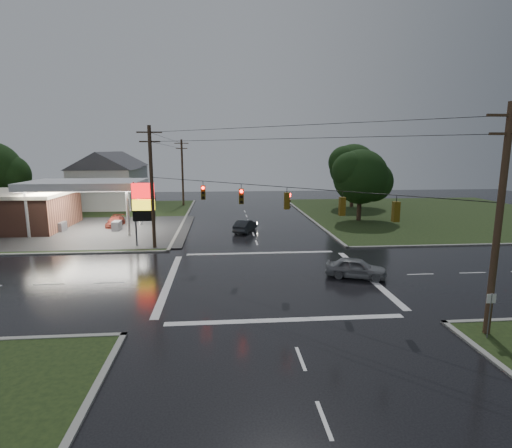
{
  "coord_description": "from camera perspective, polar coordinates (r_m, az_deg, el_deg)",
  "views": [
    {
      "loc": [
        -3.29,
        -26.68,
        8.9
      ],
      "look_at": [
        -0.58,
        4.85,
        3.0
      ],
      "focal_mm": 28.0,
      "sensor_mm": 36.0,
      "label": 1
    }
  ],
  "objects": [
    {
      "name": "tree_ne_far",
      "position": [
        64.08,
        13.83,
        7.83
      ],
      "size": [
        8.46,
        7.2,
        9.8
      ],
      "color": "black",
      "rests_on": "ground"
    },
    {
      "name": "house_far",
      "position": [
        77.11,
        -19.04,
        6.65
      ],
      "size": [
        11.05,
        8.48,
        8.6
      ],
      "color": "silver",
      "rests_on": "ground"
    },
    {
      "name": "utility_pole_n",
      "position": [
        65.07,
        -10.47,
        7.37
      ],
      "size": [
        2.2,
        0.32,
        10.5
      ],
      "color": "#382619",
      "rests_on": "ground"
    },
    {
      "name": "utility_pole_nw",
      "position": [
        36.85,
        -14.66,
        5.27
      ],
      "size": [
        2.2,
        0.32,
        11.0
      ],
      "color": "#382619",
      "rests_on": "ground"
    },
    {
      "name": "traffic_signals",
      "position": [
        26.97,
        2.16,
        5.41
      ],
      "size": [
        26.87,
        26.87,
        1.47
      ],
      "color": "black",
      "rests_on": "ground"
    },
    {
      "name": "grass_ne",
      "position": [
        60.92,
        23.9,
        1.29
      ],
      "size": [
        36.0,
        36.0,
        0.08
      ],
      "primitive_type": "cube",
      "color": "black",
      "rests_on": "ground"
    },
    {
      "name": "pylon_sign",
      "position": [
        38.19,
        -15.77,
        2.81
      ],
      "size": [
        2.0,
        0.35,
        6.0
      ],
      "color": "#59595E",
      "rests_on": "ground"
    },
    {
      "name": "grass_nw",
      "position": [
        58.05,
        -27.87,
        0.55
      ],
      "size": [
        36.0,
        36.0,
        0.08
      ],
      "primitive_type": "cube",
      "color": "black",
      "rests_on": "ground"
    },
    {
      "name": "car_north",
      "position": [
        43.81,
        -1.56,
        -0.25
      ],
      "size": [
        2.95,
        4.37,
        1.36
      ],
      "primitive_type": "imported",
      "rotation": [
        0.0,
        0.0,
        2.74
      ],
      "color": "black",
      "rests_on": "ground"
    },
    {
      "name": "tree_ne_near",
      "position": [
        51.81,
        14.86,
        6.52
      ],
      "size": [
        7.99,
        6.8,
        8.98
      ],
      "color": "black",
      "rests_on": "ground"
    },
    {
      "name": "car_pump",
      "position": [
        49.63,
        -19.43,
        0.32
      ],
      "size": [
        1.8,
        4.17,
        1.19
      ],
      "primitive_type": "imported",
      "rotation": [
        0.0,
        0.0,
        0.03
      ],
      "color": "maroon",
      "rests_on": "ground"
    },
    {
      "name": "car_crossing",
      "position": [
        29.13,
        14.11,
        -6.09
      ],
      "size": [
        4.51,
        3.1,
        1.42
      ],
      "primitive_type": "imported",
      "rotation": [
        0.0,
        0.0,
        1.19
      ],
      "color": "gray",
      "rests_on": "ground"
    },
    {
      "name": "house_near",
      "position": [
        65.27,
        -20.71,
        5.94
      ],
      "size": [
        11.05,
        8.48,
        8.6
      ],
      "color": "silver",
      "rests_on": "ground"
    },
    {
      "name": "ground",
      "position": [
        28.32,
        2.03,
        -7.76
      ],
      "size": [
        120.0,
        120.0,
        0.0
      ],
      "primitive_type": "plane",
      "color": "black",
      "rests_on": "ground"
    },
    {
      "name": "utility_pole_se",
      "position": [
        21.65,
        31.38,
        0.56
      ],
      "size": [
        2.2,
        0.32,
        11.0
      ],
      "color": "#382619",
      "rests_on": "ground"
    },
    {
      "name": "gas_station",
      "position": [
        51.89,
        -30.44,
        2.07
      ],
      "size": [
        26.2,
        18.0,
        5.6
      ],
      "color": "#2D2D2D",
      "rests_on": "ground"
    }
  ]
}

